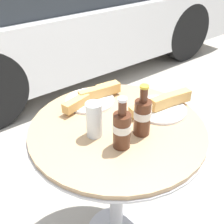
% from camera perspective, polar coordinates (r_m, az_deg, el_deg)
% --- Properties ---
extents(bistro_table, '(0.76, 0.76, 0.75)m').
position_cam_1_polar(bistro_table, '(1.27, 1.04, -7.88)').
color(bistro_table, '#B7B7BC').
rests_on(bistro_table, ground_plane).
extents(cola_bottle_left, '(0.07, 0.07, 0.21)m').
position_cam_1_polar(cola_bottle_left, '(1.03, 2.02, -3.35)').
color(cola_bottle_left, '#4C2819').
rests_on(cola_bottle_left, bistro_table).
extents(cola_bottle_right, '(0.07, 0.07, 0.22)m').
position_cam_1_polar(cola_bottle_right, '(1.10, 6.20, -0.69)').
color(cola_bottle_right, '#4C2819').
rests_on(cola_bottle_right, bistro_table).
extents(drinking_glass, '(0.06, 0.06, 0.15)m').
position_cam_1_polar(drinking_glass, '(1.09, -3.64, -1.85)').
color(drinking_glass, silver).
rests_on(drinking_glass, bistro_table).
extents(lunch_plate_near, '(0.32, 0.24, 0.07)m').
position_cam_1_polar(lunch_plate_near, '(1.29, 10.04, 1.32)').
color(lunch_plate_near, white).
rests_on(lunch_plate_near, bistro_table).
extents(lunch_plate_far, '(0.33, 0.23, 0.06)m').
position_cam_1_polar(lunch_plate_far, '(1.33, -4.27, 2.91)').
color(lunch_plate_far, white).
rests_on(lunch_plate_far, bistro_table).
extents(parked_car, '(4.00, 1.81, 1.32)m').
position_cam_1_polar(parked_car, '(3.50, -10.42, 19.33)').
color(parked_car, silver).
rests_on(parked_car, ground_plane).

